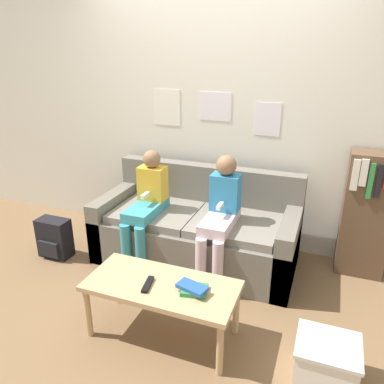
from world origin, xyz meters
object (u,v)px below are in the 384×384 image
(couch, at_px, (197,231))
(person_left, at_px, (146,204))
(coffee_table, at_px, (162,290))
(person_right, at_px, (220,213))
(storage_box, at_px, (326,361))
(backpack, at_px, (54,238))
(bookshelf, at_px, (366,214))
(tv_remote, at_px, (148,284))

(couch, xyz_separation_m, person_left, (-0.41, -0.20, 0.29))
(coffee_table, relative_size, person_right, 0.96)
(storage_box, relative_size, backpack, 0.97)
(coffee_table, bearing_deg, bookshelf, 46.33)
(bookshelf, bearing_deg, backpack, -164.23)
(person_right, bearing_deg, couch, 144.03)
(couch, height_order, coffee_table, couch)
(coffee_table, relative_size, bookshelf, 0.93)
(bookshelf, bearing_deg, coffee_table, -133.67)
(backpack, bearing_deg, coffee_table, -22.70)
(tv_remote, bearing_deg, person_left, 107.60)
(couch, height_order, person_right, person_right)
(couch, distance_m, storage_box, 1.58)
(person_right, relative_size, tv_remote, 6.04)
(coffee_table, distance_m, backpack, 1.53)
(person_left, height_order, backpack, person_left)
(couch, xyz_separation_m, person_right, (0.27, -0.20, 0.31))
(person_right, bearing_deg, bookshelf, 24.51)
(coffee_table, bearing_deg, person_right, 79.75)
(tv_remote, relative_size, bookshelf, 0.16)
(couch, relative_size, person_right, 1.71)
(coffee_table, xyz_separation_m, person_right, (0.15, 0.83, 0.23))
(person_left, bearing_deg, storage_box, -27.39)
(storage_box, distance_m, backpack, 2.54)
(backpack, bearing_deg, storage_box, -13.49)
(person_right, distance_m, storage_box, 1.32)
(couch, bearing_deg, bookshelf, 12.71)
(couch, distance_m, tv_remote, 1.09)
(coffee_table, bearing_deg, tv_remote, -143.68)
(person_left, distance_m, person_right, 0.68)
(person_right, relative_size, storage_box, 2.88)
(coffee_table, height_order, tv_remote, tv_remote)
(backpack, bearing_deg, tv_remote, -25.73)
(storage_box, bearing_deg, bookshelf, 80.90)
(person_right, xyz_separation_m, storage_box, (0.92, -0.83, -0.46))
(person_right, distance_m, bookshelf, 1.25)
(couch, xyz_separation_m, bookshelf, (1.41, 0.32, 0.26))
(coffee_table, distance_m, bookshelf, 1.87)
(couch, relative_size, coffee_table, 1.77)
(coffee_table, height_order, bookshelf, bookshelf)
(coffee_table, distance_m, person_right, 0.87)
(bookshelf, xyz_separation_m, storage_box, (-0.22, -1.35, -0.41))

